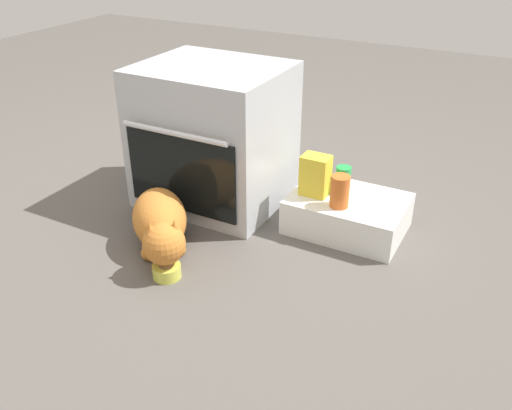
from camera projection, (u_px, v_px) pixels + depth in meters
ground at (191, 236)px, 2.40m from camera, size 8.00×8.00×0.00m
oven at (214, 136)px, 2.55m from camera, size 0.65×0.59×0.65m
pantry_cabinet at (347, 214)px, 2.42m from camera, size 0.49×0.36×0.16m
food_bowl at (167, 270)px, 2.13m from camera, size 0.11×0.11×0.08m
cat at (160, 223)px, 2.25m from camera, size 0.56×0.61×0.24m
soda_can at (343, 180)px, 2.40m from camera, size 0.07×0.07×0.12m
snack_bag at (315, 175)px, 2.37m from camera, size 0.12×0.09×0.18m
sauce_jar at (340, 191)px, 2.28m from camera, size 0.08×0.08×0.14m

